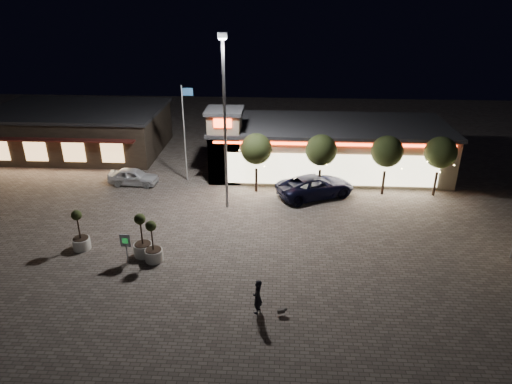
# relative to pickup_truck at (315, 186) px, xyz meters

# --- Properties ---
(ground) EXTENTS (90.00, 90.00, 0.00)m
(ground) POSITION_rel_pickup_truck_xyz_m (-8.66, -10.32, -0.85)
(ground) COLOR #71645B
(ground) RESTS_ON ground
(retail_building) EXTENTS (20.40, 8.40, 6.10)m
(retail_building) POSITION_rel_pickup_truck_xyz_m (0.84, 5.49, 1.36)
(retail_building) COLOR gray
(retail_building) RESTS_ON ground
(restaurant_building) EXTENTS (16.40, 11.00, 4.30)m
(restaurant_building) POSITION_rel_pickup_truck_xyz_m (-22.66, 9.65, 1.31)
(restaurant_building) COLOR #382D23
(restaurant_building) RESTS_ON ground
(floodlight_pole) EXTENTS (0.60, 0.40, 12.38)m
(floodlight_pole) POSITION_rel_pickup_truck_xyz_m (-6.66, -2.32, 6.17)
(floodlight_pole) COLOR gray
(floodlight_pole) RESTS_ON ground
(flagpole) EXTENTS (0.95, 0.10, 8.00)m
(flagpole) POSITION_rel_pickup_truck_xyz_m (-10.57, 2.68, 3.90)
(flagpole) COLOR white
(flagpole) RESTS_ON ground
(string_tree_a) EXTENTS (2.42, 2.42, 4.79)m
(string_tree_a) POSITION_rel_pickup_truck_xyz_m (-4.66, 0.68, 2.71)
(string_tree_a) COLOR #332319
(string_tree_a) RESTS_ON ground
(string_tree_b) EXTENTS (2.42, 2.42, 4.79)m
(string_tree_b) POSITION_rel_pickup_truck_xyz_m (0.34, 0.68, 2.71)
(string_tree_b) COLOR #332319
(string_tree_b) RESTS_ON ground
(string_tree_c) EXTENTS (2.42, 2.42, 4.79)m
(string_tree_c) POSITION_rel_pickup_truck_xyz_m (5.34, 0.68, 2.71)
(string_tree_c) COLOR #332319
(string_tree_c) RESTS_ON ground
(string_tree_d) EXTENTS (2.42, 2.42, 4.79)m
(string_tree_d) POSITION_rel_pickup_truck_xyz_m (9.34, 0.68, 2.71)
(string_tree_d) COLOR #332319
(string_tree_d) RESTS_ON ground
(pickup_truck) EXTENTS (6.72, 5.10, 1.70)m
(pickup_truck) POSITION_rel_pickup_truck_xyz_m (0.00, 0.00, 0.00)
(pickup_truck) COLOR black
(pickup_truck) RESTS_ON ground
(white_sedan) EXTENTS (4.24, 1.96, 1.41)m
(white_sedan) POSITION_rel_pickup_truck_xyz_m (-14.91, 1.46, -0.14)
(white_sedan) COLOR silver
(white_sedan) RESTS_ON ground
(pedestrian) EXTENTS (0.62, 0.78, 1.88)m
(pedestrian) POSITION_rel_pickup_truck_xyz_m (-3.75, -14.26, 0.09)
(pedestrian) COLOR black
(pedestrian) RESTS_ON ground
(dog) EXTENTS (0.50, 0.25, 0.27)m
(dog) POSITION_rel_pickup_truck_xyz_m (-2.48, -14.41, -0.59)
(dog) COLOR #59514C
(dog) RESTS_ON ground
(planter_left) EXTENTS (1.09, 1.09, 2.68)m
(planter_left) POSITION_rel_pickup_truck_xyz_m (-15.08, -8.79, -0.02)
(planter_left) COLOR silver
(planter_left) RESTS_ON ground
(planter_mid) EXTENTS (1.15, 1.15, 2.84)m
(planter_mid) POSITION_rel_pickup_truck_xyz_m (-11.00, -9.32, 0.03)
(planter_mid) COLOR silver
(planter_mid) RESTS_ON ground
(planter_right) EXTENTS (1.09, 1.09, 2.67)m
(planter_right) POSITION_rel_pickup_truck_xyz_m (-10.20, -9.86, -0.02)
(planter_right) COLOR silver
(planter_right) RESTS_ON ground
(valet_sign) EXTENTS (0.62, 0.10, 1.88)m
(valet_sign) POSITION_rel_pickup_truck_xyz_m (-11.74, -10.13, 0.46)
(valet_sign) COLOR gray
(valet_sign) RESTS_ON ground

